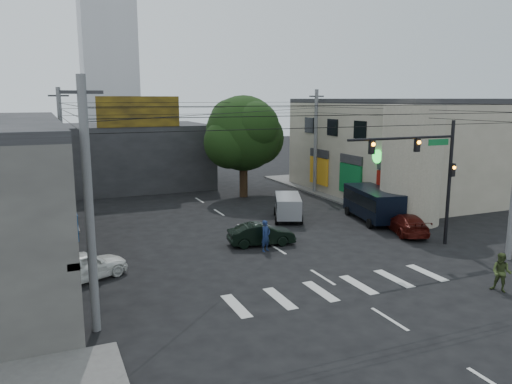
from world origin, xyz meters
TOP-DOWN VIEW (x-y plane):
  - ground at (0.00, 0.00)m, footprint 160.00×160.00m
  - sidewalk_far_right at (18.00, 18.00)m, footprint 16.00×16.00m
  - building_right at (18.00, 13.00)m, footprint 14.00×18.00m
  - corner_column at (11.00, 4.00)m, footprint 4.00×4.00m
  - building_far at (-4.00, 26.00)m, footprint 14.00×10.00m
  - billboard at (-4.00, 21.10)m, footprint 7.00×0.30m
  - tower_distant at (0.00, 70.00)m, footprint 9.00×9.00m
  - street_tree at (4.00, 17.00)m, footprint 6.40×6.40m
  - traffic_gantry at (7.82, -1.00)m, footprint 7.10×0.35m
  - utility_pole_near_left at (-10.50, -4.50)m, footprint 0.32×0.32m
  - utility_pole_far_left at (-10.50, 16.00)m, footprint 0.32×0.32m
  - utility_pole_far_right at (10.50, 16.00)m, footprint 0.32×0.32m
  - dark_sedan at (-0.50, 3.08)m, footprint 2.49×4.26m
  - white_compact at (-10.50, 1.07)m, footprint 4.71×5.36m
  - maroon_sedan at (8.91, 1.71)m, footprint 4.57×5.49m
  - silver_minivan at (3.70, 7.95)m, footprint 5.21×4.61m
  - navy_van at (8.99, 5.35)m, footprint 6.46×4.36m
  - traffic_officer at (-0.77, 1.87)m, footprint 0.97×0.92m
  - pedestrian_olive at (6.27, -7.65)m, footprint 1.37×1.32m

SIDE VIEW (x-z plane):
  - ground at x=0.00m, z-range 0.00..0.00m
  - sidewalk_far_right at x=18.00m, z-range 0.00..0.15m
  - maroon_sedan at x=8.91m, z-range 0.00..1.26m
  - dark_sedan at x=-0.50m, z-range 0.00..1.27m
  - white_compact at x=-10.50m, z-range 0.00..1.41m
  - silver_minivan at x=3.70m, z-range 0.00..1.71m
  - pedestrian_olive at x=6.27m, z-range 0.00..1.75m
  - traffic_officer at x=-0.77m, z-range 0.00..1.76m
  - navy_van at x=8.99m, z-range 0.00..2.25m
  - building_far at x=-4.00m, z-range 0.00..6.00m
  - building_right at x=18.00m, z-range 0.00..8.00m
  - corner_column at x=11.00m, z-range 0.00..8.00m
  - utility_pole_near_left at x=-10.50m, z-range 0.00..9.20m
  - utility_pole_far_left at x=-10.50m, z-range 0.00..9.20m
  - utility_pole_far_right at x=10.50m, z-range 0.00..9.20m
  - traffic_gantry at x=7.82m, z-range 1.23..8.43m
  - street_tree at x=4.00m, z-range 1.12..9.82m
  - billboard at x=-4.00m, z-range 6.00..8.60m
  - tower_distant at x=0.00m, z-range 0.00..44.00m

